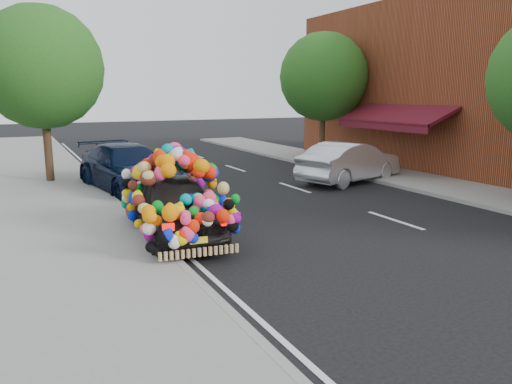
# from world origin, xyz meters

# --- Properties ---
(ground) EXTENTS (100.00, 100.00, 0.00)m
(ground) POSITION_xyz_m (0.00, 0.00, 0.00)
(ground) COLOR black
(ground) RESTS_ON ground
(sidewalk) EXTENTS (4.00, 60.00, 0.12)m
(sidewalk) POSITION_xyz_m (-4.30, 0.00, 0.06)
(sidewalk) COLOR gray
(sidewalk) RESTS_ON ground
(kerb) EXTENTS (0.15, 60.00, 0.13)m
(kerb) POSITION_xyz_m (-2.35, 0.00, 0.07)
(kerb) COLOR gray
(kerb) RESTS_ON ground
(footpath_far) EXTENTS (3.00, 40.00, 0.12)m
(footpath_far) POSITION_xyz_m (8.20, 3.00, 0.06)
(footpath_far) COLOR gray
(footpath_far) RESTS_ON ground
(lane_markings) EXTENTS (6.00, 50.00, 0.01)m
(lane_markings) POSITION_xyz_m (3.60, 0.00, 0.01)
(lane_markings) COLOR silver
(lane_markings) RESTS_ON ground
(tree_near_sidewalk) EXTENTS (4.20, 4.20, 6.13)m
(tree_near_sidewalk) POSITION_xyz_m (-3.80, 9.50, 4.02)
(tree_near_sidewalk) COLOR #332114
(tree_near_sidewalk) RESTS_ON ground
(tree_far_b) EXTENTS (4.00, 4.00, 5.90)m
(tree_far_b) POSITION_xyz_m (8.00, 10.00, 3.89)
(tree_far_b) COLOR #332114
(tree_far_b) RESTS_ON ground
(plush_art_car) EXTENTS (2.34, 4.39, 2.02)m
(plush_art_car) POSITION_xyz_m (-1.80, 1.05, 1.03)
(plush_art_car) COLOR black
(plush_art_car) RESTS_ON ground
(navy_sedan) EXTENTS (2.94, 5.49, 1.51)m
(navy_sedan) POSITION_xyz_m (-1.56, 6.96, 0.76)
(navy_sedan) COLOR black
(navy_sedan) RESTS_ON ground
(silver_hatchback) EXTENTS (4.67, 2.81, 1.45)m
(silver_hatchback) POSITION_xyz_m (5.98, 5.11, 0.73)
(silver_hatchback) COLOR silver
(silver_hatchback) RESTS_ON ground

